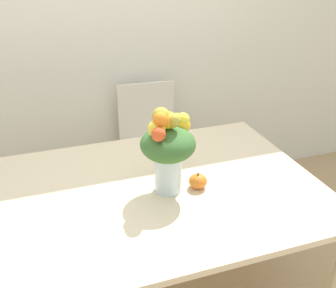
% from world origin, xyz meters
% --- Properties ---
extents(wall_back, '(8.00, 0.06, 2.70)m').
position_xyz_m(wall_back, '(0.00, 1.19, 1.35)').
color(wall_back, silver).
rests_on(wall_back, ground_plane).
extents(dining_table, '(1.59, 1.10, 0.76)m').
position_xyz_m(dining_table, '(0.00, 0.00, 0.68)').
color(dining_table, beige).
rests_on(dining_table, ground_plane).
extents(flower_vase, '(0.24, 0.26, 0.40)m').
position_xyz_m(flower_vase, '(0.09, -0.03, 0.98)').
color(flower_vase, silver).
rests_on(flower_vase, dining_table).
extents(pumpkin, '(0.08, 0.08, 0.08)m').
position_xyz_m(pumpkin, '(0.22, -0.06, 0.79)').
color(pumpkin, orange).
rests_on(pumpkin, dining_table).
extents(dining_chair_near_window, '(0.45, 0.45, 0.92)m').
position_xyz_m(dining_chair_near_window, '(0.28, 0.91, 0.48)').
color(dining_chair_near_window, silver).
rests_on(dining_chair_near_window, ground_plane).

